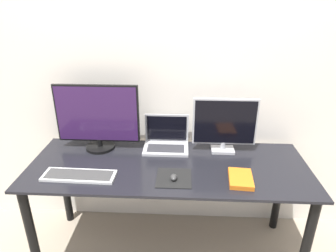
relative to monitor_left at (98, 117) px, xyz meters
name	(u,v)px	position (x,y,z in m)	size (l,w,h in m)	color
wall_back	(171,76)	(0.51, 0.20, 0.26)	(7.00, 0.05, 2.50)	silver
desk	(168,180)	(0.51, -0.21, -0.37)	(1.86, 0.70, 0.75)	black
monitor_left	(98,117)	(0.00, 0.00, 0.00)	(0.59, 0.21, 0.48)	black
monitor_right	(225,124)	(0.90, 0.00, -0.03)	(0.45, 0.11, 0.40)	#B2B2B7
laptop	(166,140)	(0.49, 0.04, -0.19)	(0.33, 0.23, 0.23)	#ADADB2
keyboard	(79,176)	(-0.03, -0.39, -0.23)	(0.45, 0.16, 0.02)	silver
mousepad	(174,178)	(0.56, -0.37, -0.24)	(0.22, 0.22, 0.00)	black
mouse	(174,177)	(0.56, -0.39, -0.22)	(0.04, 0.06, 0.03)	#333333
book	(241,179)	(0.96, -0.38, -0.23)	(0.16, 0.22, 0.03)	orange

